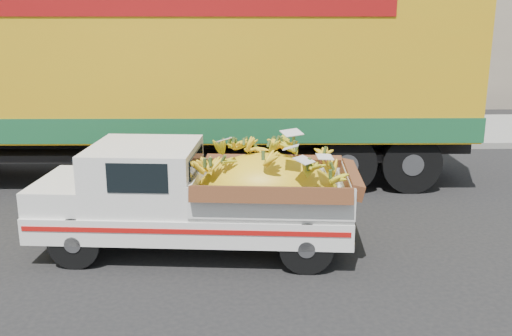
{
  "coord_description": "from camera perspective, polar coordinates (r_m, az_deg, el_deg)",
  "views": [
    {
      "loc": [
        1.35,
        -7.65,
        3.17
      ],
      "look_at": [
        1.65,
        0.34,
        1.04
      ],
      "focal_mm": 40.0,
      "sensor_mm": 36.0,
      "label": 1
    }
  ],
  "objects": [
    {
      "name": "ground",
      "position": [
        8.39,
        -11.31,
        -7.61
      ],
      "size": [
        100.0,
        100.0,
        0.0
      ],
      "primitive_type": "plane",
      "color": "black",
      "rests_on": "ground"
    },
    {
      "name": "curb",
      "position": [
        14.08,
        -7.57,
        2.06
      ],
      "size": [
        60.0,
        0.25,
        0.15
      ],
      "primitive_type": "cube",
      "color": "gray",
      "rests_on": "ground"
    },
    {
      "name": "sidewalk",
      "position": [
        16.13,
        -6.9,
        3.7
      ],
      "size": [
        60.0,
        4.0,
        0.14
      ],
      "primitive_type": "cube",
      "color": "gray",
      "rests_on": "ground"
    },
    {
      "name": "pickup_truck",
      "position": [
        7.84,
        -3.85,
        -2.73
      ],
      "size": [
        4.39,
        1.94,
        1.5
      ],
      "rotation": [
        0.0,
        0.0,
        -0.09
      ],
      "color": "black",
      "rests_on": "ground"
    },
    {
      "name": "semi_trailer",
      "position": [
        11.35,
        -9.33,
        9.4
      ],
      "size": [
        12.02,
        2.83,
        3.8
      ],
      "rotation": [
        0.0,
        0.0,
        -0.03
      ],
      "color": "black",
      "rests_on": "ground"
    }
  ]
}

